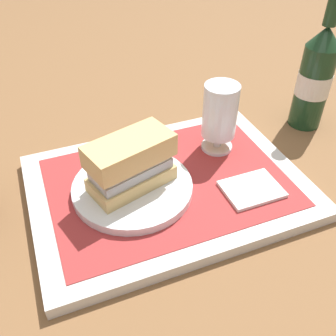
{
  "coord_description": "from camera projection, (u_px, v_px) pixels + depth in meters",
  "views": [
    {
      "loc": [
        -0.17,
        -0.44,
        0.44
      ],
      "look_at": [
        0.0,
        0.0,
        0.05
      ],
      "focal_mm": 40.89,
      "sensor_mm": 36.0,
      "label": 1
    }
  ],
  "objects": [
    {
      "name": "sandwich",
      "position": [
        133.0,
        163.0,
        0.57
      ],
      "size": [
        0.14,
        0.1,
        0.08
      ],
      "rotation": [
        0.0,
        0.0,
        0.29
      ],
      "color": "tan",
      "rests_on": "plate"
    },
    {
      "name": "placemat",
      "position": [
        168.0,
        182.0,
        0.63
      ],
      "size": [
        0.38,
        0.27,
        0.0
      ],
      "primitive_type": "cube",
      "color": "#9E2D2D",
      "rests_on": "tray"
    },
    {
      "name": "beer_glass",
      "position": [
        220.0,
        116.0,
        0.66
      ],
      "size": [
        0.06,
        0.06,
        0.12
      ],
      "color": "silver",
      "rests_on": "placemat"
    },
    {
      "name": "napkin_folded",
      "position": [
        252.0,
        189.0,
        0.61
      ],
      "size": [
        0.09,
        0.07,
        0.01
      ],
      "primitive_type": "cube",
      "color": "white",
      "rests_on": "placemat"
    },
    {
      "name": "ground_plane",
      "position": [
        168.0,
        191.0,
        0.64
      ],
      "size": [
        3.0,
        3.0,
        0.0
      ],
      "primitive_type": "plane",
      "color": "brown"
    },
    {
      "name": "tray",
      "position": [
        168.0,
        187.0,
        0.63
      ],
      "size": [
        0.44,
        0.32,
        0.02
      ],
      "primitive_type": "cube",
      "color": "silver",
      "rests_on": "ground_plane"
    },
    {
      "name": "plate",
      "position": [
        133.0,
        189.0,
        0.6
      ],
      "size": [
        0.19,
        0.19,
        0.01
      ],
      "primitive_type": "cylinder",
      "color": "white",
      "rests_on": "placemat"
    },
    {
      "name": "beer_bottle",
      "position": [
        315.0,
        77.0,
        0.73
      ],
      "size": [
        0.07,
        0.07,
        0.27
      ],
      "color": "#19381E",
      "rests_on": "ground_plane"
    }
  ]
}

